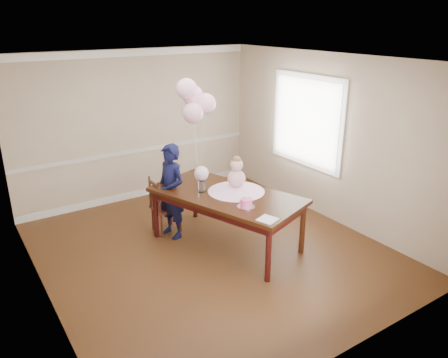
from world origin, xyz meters
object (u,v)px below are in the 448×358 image
birthday_cake (246,203)px  dining_chair_seat (166,208)px  woman (171,191)px  dining_table_top (227,195)px

birthday_cake → dining_chair_seat: birthday_cake is taller
woman → dining_chair_seat: bearing=172.3°
dining_table_top → birthday_cake: birthday_cake is taller
dining_table_top → woman: 0.89m
birthday_cake → dining_table_top: bearing=85.4°
dining_chair_seat → woman: woman is taller
birthday_cake → dining_chair_seat: bearing=109.5°
birthday_cake → woman: size_ratio=0.11×
dining_table_top → woman: bearing=107.7°
dining_table_top → dining_chair_seat: 1.12m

